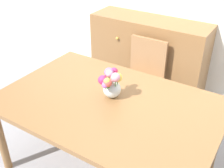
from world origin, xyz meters
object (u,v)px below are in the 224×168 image
(dresser, at_px, (148,59))
(flower_vase, at_px, (111,84))
(dining_table, at_px, (108,109))
(chair_far, at_px, (143,74))

(dresser, relative_size, flower_vase, 5.38)
(dining_table, height_order, flower_vase, flower_vase)
(chair_far, bearing_deg, flower_vase, 98.70)
(chair_far, xyz_separation_m, dresser, (-0.14, 0.41, -0.02))
(flower_vase, bearing_deg, dresser, 102.06)
(dining_table, relative_size, dresser, 1.25)
(chair_far, distance_m, dresser, 0.43)
(dining_table, bearing_deg, dresser, 102.00)
(dining_table, distance_m, chair_far, 0.94)
(dining_table, bearing_deg, flower_vase, 100.55)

